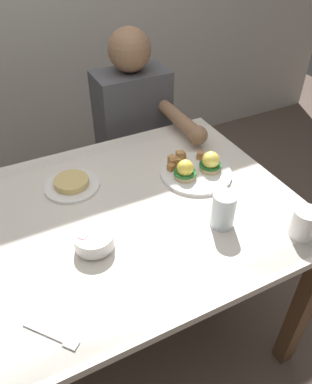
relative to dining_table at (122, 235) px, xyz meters
name	(u,v)px	position (x,y,z in m)	size (l,w,h in m)	color
ground_plane	(130,332)	(0.00, 0.00, -0.63)	(6.00, 6.00, 0.00)	brown
dining_table	(122,235)	(0.00, 0.00, 0.00)	(1.20, 0.90, 0.74)	silver
eggs_benedict_plate	(196,169)	(0.34, 0.07, 0.13)	(0.27, 0.27, 0.09)	white
fruit_bowl	(94,240)	(-0.13, -0.11, 0.14)	(0.12, 0.12, 0.06)	white
coffee_mug	(305,222)	(0.47, -0.35, 0.16)	(0.11, 0.08, 0.09)	white
fork	(54,336)	(-0.31, -0.34, 0.11)	(0.11, 0.13, 0.00)	silver
water_glass_near	(223,212)	(0.27, -0.20, 0.16)	(0.08, 0.08, 0.12)	silver
side_plate	(72,184)	(-0.10, 0.21, 0.12)	(0.20, 0.20, 0.04)	white
diner_person	(136,133)	(0.33, 0.60, 0.02)	(0.34, 0.54, 1.14)	#33333D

